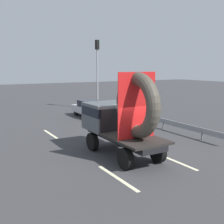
# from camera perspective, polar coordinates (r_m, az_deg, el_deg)

# --- Properties ---
(ground_plane) EXTENTS (120.00, 120.00, 0.00)m
(ground_plane) POSITION_cam_1_polar(r_m,az_deg,el_deg) (13.32, 4.51, -9.15)
(ground_plane) COLOR #38383A
(flatbed_truck) EXTENTS (2.02, 5.03, 3.98)m
(flatbed_truck) POSITION_cam_1_polar(r_m,az_deg,el_deg) (13.29, 1.56, -1.07)
(flatbed_truck) COLOR black
(flatbed_truck) RESTS_ON ground_plane
(distant_sedan) EXTENTS (1.83, 4.28, 1.40)m
(distant_sedan) POSITION_cam_1_polar(r_m,az_deg,el_deg) (23.43, -4.19, 0.74)
(distant_sedan) COLOR black
(distant_sedan) RESTS_ON ground_plane
(traffic_light) EXTENTS (0.42, 0.36, 6.75)m
(traffic_light) POSITION_cam_1_polar(r_m,az_deg,el_deg) (27.77, -3.00, 9.47)
(traffic_light) COLOR gray
(traffic_light) RESTS_ON ground_plane
(guardrail) EXTENTS (0.10, 13.57, 0.71)m
(guardrail) POSITION_cam_1_polar(r_m,az_deg,el_deg) (20.59, 7.39, -1.11)
(guardrail) COLOR gray
(guardrail) RESTS_ON ground_plane
(lane_dash_left_near) EXTENTS (0.16, 2.87, 0.01)m
(lane_dash_left_near) POSITION_cam_1_polar(r_m,az_deg,el_deg) (10.97, 1.04, -13.23)
(lane_dash_left_near) COLOR beige
(lane_dash_left_near) RESTS_ON ground_plane
(lane_dash_left_far) EXTENTS (0.16, 2.55, 0.01)m
(lane_dash_left_far) POSITION_cam_1_polar(r_m,az_deg,el_deg) (18.09, -12.43, -4.39)
(lane_dash_left_far) COLOR beige
(lane_dash_left_far) RESTS_ON ground_plane
(lane_dash_right_near) EXTENTS (0.16, 2.56, 0.01)m
(lane_dash_right_near) POSITION_cam_1_polar(r_m,az_deg,el_deg) (13.01, 12.94, -9.80)
(lane_dash_right_near) COLOR beige
(lane_dash_right_near) RESTS_ON ground_plane
(lane_dash_right_far) EXTENTS (0.16, 2.98, 0.01)m
(lane_dash_right_far) POSITION_cam_1_polar(r_m,az_deg,el_deg) (19.52, -3.57, -3.19)
(lane_dash_right_far) COLOR beige
(lane_dash_right_far) RESTS_ON ground_plane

